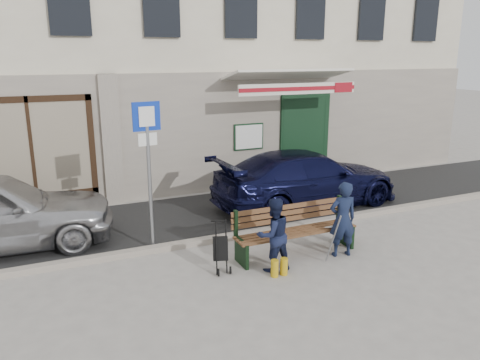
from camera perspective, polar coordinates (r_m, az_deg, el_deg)
ground at (r=8.23m, az=0.85°, el=-11.20°), size 80.00×80.00×0.00m
asphalt_lane at (r=10.90m, az=-6.03°, el=-4.52°), size 60.00×3.20×0.01m
curb at (r=9.47m, az=-2.99°, el=-7.19°), size 60.00×0.18×0.12m
building at (r=15.53m, az=-13.09°, el=19.60°), size 20.00×8.27×10.00m
car_navy at (r=11.61m, az=8.13°, el=0.17°), size 4.85×2.14×1.38m
parking_sign at (r=8.74m, az=-11.13°, el=3.36°), size 0.52×0.11×2.83m
bench at (r=8.81m, az=6.57°, el=-6.24°), size 2.40×1.17×0.98m
man at (r=8.83m, az=12.40°, el=-4.69°), size 0.57×0.43×1.43m
woman at (r=8.10m, az=4.09°, el=-6.65°), size 0.66×0.53×1.31m
stroller at (r=8.14m, az=-2.38°, el=-8.49°), size 0.32×0.41×0.89m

